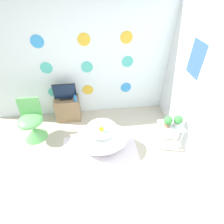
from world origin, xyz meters
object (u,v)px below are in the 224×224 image
(bathtub, at_px, (102,138))
(chair, at_px, (33,126))
(potted_plant_right, at_px, (178,120))
(tv, at_px, (65,92))
(potted_plant_left, at_px, (168,121))
(vase, at_px, (75,98))

(bathtub, xyz_separation_m, chair, (-1.27, 0.46, 0.00))
(chair, relative_size, potted_plant_right, 3.93)
(tv, relative_size, potted_plant_right, 2.22)
(potted_plant_right, bearing_deg, potted_plant_left, -178.59)
(vase, height_order, potted_plant_right, potted_plant_right)
(chair, relative_size, tv, 1.77)
(potted_plant_left, distance_m, potted_plant_right, 0.18)
(bathtub, distance_m, potted_plant_left, 1.18)
(tv, bearing_deg, potted_plant_left, -29.04)
(chair, distance_m, tv, 0.88)
(chair, xyz_separation_m, potted_plant_right, (2.58, -0.49, 0.31))
(vase, bearing_deg, chair, -154.58)
(potted_plant_right, bearing_deg, chair, 169.17)
(chair, xyz_separation_m, vase, (0.82, 0.39, 0.30))
(chair, height_order, tv, tv)
(chair, distance_m, potted_plant_left, 2.48)
(chair, bearing_deg, bathtub, -20.08)
(tv, distance_m, potted_plant_left, 2.05)
(tv, height_order, potted_plant_right, tv)
(vase, relative_size, potted_plant_right, 0.66)
(potted_plant_right, bearing_deg, vase, 153.43)
(vase, bearing_deg, potted_plant_right, -26.57)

